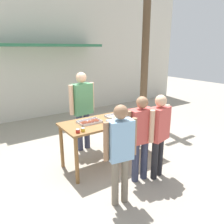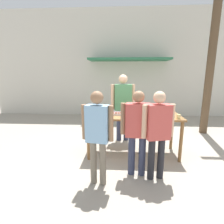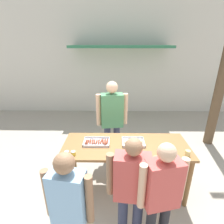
# 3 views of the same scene
# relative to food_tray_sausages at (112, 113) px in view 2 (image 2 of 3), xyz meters

# --- Properties ---
(ground_plane) EXTENTS (24.00, 24.00, 0.00)m
(ground_plane) POSITION_rel_food_tray_sausages_xyz_m (0.48, -0.06, -0.95)
(ground_plane) COLOR #A39989
(building_facade_back) EXTENTS (12.00, 1.11, 4.50)m
(building_facade_back) POSITION_rel_food_tray_sausages_xyz_m (0.48, 3.92, 1.31)
(building_facade_back) COLOR beige
(building_facade_back) RESTS_ON ground
(serving_table) EXTENTS (2.08, 0.82, 0.93)m
(serving_table) POSITION_rel_food_tray_sausages_xyz_m (0.48, -0.06, -0.13)
(serving_table) COLOR brown
(serving_table) RESTS_ON ground
(food_tray_sausages) EXTENTS (0.43, 0.29, 0.04)m
(food_tray_sausages) POSITION_rel_food_tray_sausages_xyz_m (0.00, 0.00, 0.00)
(food_tray_sausages) COLOR silver
(food_tray_sausages) RESTS_ON serving_table
(food_tray_buns) EXTENTS (0.37, 0.31, 0.07)m
(food_tray_buns) POSITION_rel_food_tray_sausages_xyz_m (0.62, 0.00, 0.01)
(food_tray_buns) COLOR silver
(food_tray_buns) RESTS_ON serving_table
(condiment_jar_mustard) EXTENTS (0.07, 0.07, 0.07)m
(condiment_jar_mustard) POSITION_rel_food_tray_sausages_xyz_m (-0.42, -0.35, 0.02)
(condiment_jar_mustard) COLOR #B22319
(condiment_jar_mustard) RESTS_ON serving_table
(condiment_jar_ketchup) EXTENTS (0.07, 0.07, 0.07)m
(condiment_jar_ketchup) POSITION_rel_food_tray_sausages_xyz_m (-0.32, -0.35, 0.02)
(condiment_jar_ketchup) COLOR gold
(condiment_jar_ketchup) RESTS_ON serving_table
(beer_cup) EXTENTS (0.08, 0.08, 0.09)m
(beer_cup) POSITION_rel_food_tray_sausages_xyz_m (1.38, -0.35, 0.03)
(beer_cup) COLOR #DBC67A
(beer_cup) RESTS_ON serving_table
(person_server_behind_table) EXTENTS (0.65, 0.30, 1.82)m
(person_server_behind_table) POSITION_rel_food_tray_sausages_xyz_m (0.24, 0.79, 0.14)
(person_server_behind_table) COLOR #333851
(person_server_behind_table) RESTS_ON ground
(person_customer_holding_hotdog) EXTENTS (0.52, 0.26, 1.58)m
(person_customer_holding_hotdog) POSITION_rel_food_tray_sausages_xyz_m (-0.17, -1.24, 0.00)
(person_customer_holding_hotdog) COLOR #756B5B
(person_customer_holding_hotdog) RESTS_ON ground
(person_customer_with_cup) EXTENTS (0.56, 0.30, 1.56)m
(person_customer_with_cup) POSITION_rel_food_tray_sausages_xyz_m (0.83, -1.03, -0.02)
(person_customer_with_cup) COLOR #232328
(person_customer_with_cup) RESTS_ON ground
(person_customer_waiting_in_line) EXTENTS (0.61, 0.28, 1.56)m
(person_customer_waiting_in_line) POSITION_rel_food_tray_sausages_xyz_m (0.50, -0.93, -0.03)
(person_customer_waiting_in_line) COLOR #333851
(person_customer_waiting_in_line) RESTS_ON ground
(utility_pole) EXTENTS (1.10, 0.23, 5.43)m
(utility_pole) POSITION_rel_food_tray_sausages_xyz_m (2.82, 1.59, 1.85)
(utility_pole) COLOR brown
(utility_pole) RESTS_ON ground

